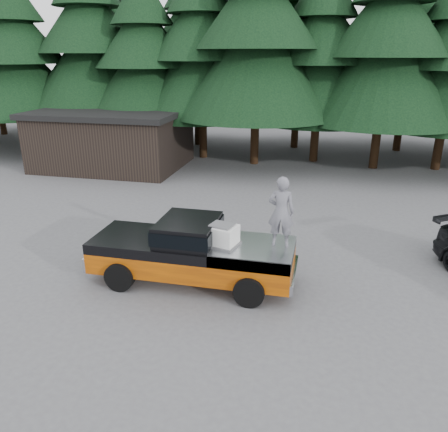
% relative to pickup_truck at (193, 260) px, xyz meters
% --- Properties ---
extents(ground, '(120.00, 120.00, 0.00)m').
position_rel_pickup_truck_xyz_m(ground, '(0.37, 0.47, -0.67)').
color(ground, '#515153').
rests_on(ground, ground).
extents(pickup_truck, '(6.00, 2.04, 1.33)m').
position_rel_pickup_truck_xyz_m(pickup_truck, '(0.00, 0.00, 0.00)').
color(pickup_truck, '#BE5304').
rests_on(pickup_truck, ground).
extents(truck_cab, '(1.66, 1.90, 0.59)m').
position_rel_pickup_truck_xyz_m(truck_cab, '(-0.10, -0.00, 0.96)').
color(truck_cab, black).
rests_on(truck_cab, pickup_truck).
extents(air_compressor, '(0.94, 0.84, 0.55)m').
position_rel_pickup_truck_xyz_m(air_compressor, '(0.93, -0.19, 0.94)').
color(air_compressor, silver).
rests_on(air_compressor, pickup_truck).
extents(man_on_bed, '(0.72, 0.48, 1.97)m').
position_rel_pickup_truck_xyz_m(man_on_bed, '(2.49, 0.17, 1.65)').
color(man_on_bed, slate).
rests_on(man_on_bed, pickup_truck).
extents(utility_building, '(8.40, 6.40, 3.30)m').
position_rel_pickup_truck_xyz_m(utility_building, '(-8.63, 12.47, 1.00)').
color(utility_building, black).
rests_on(utility_building, ground).
extents(treeline, '(60.15, 16.05, 17.50)m').
position_rel_pickup_truck_xyz_m(treeline, '(0.79, 17.67, 7.06)').
color(treeline, black).
rests_on(treeline, ground).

